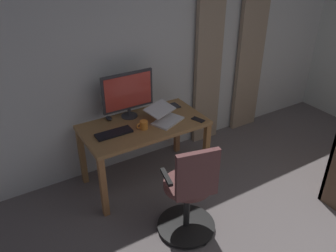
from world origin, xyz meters
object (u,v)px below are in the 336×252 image
laptop (165,117)px  cell_phone_by_monitor (176,105)px  office_chair (190,194)px  mug_coffee (144,125)px  computer_keyboard (114,133)px  desk (144,131)px  computer_monitor (128,93)px  computer_mouse (109,118)px  cell_phone_face_up (198,120)px

laptop → cell_phone_by_monitor: size_ratio=2.95×
office_chair → mug_coffee: bearing=103.0°
computer_keyboard → mug_coffee: size_ratio=2.94×
desk → laptop: laptop is taller
office_chair → computer_monitor: (0.01, -1.18, 0.54)m
desk → computer_monitor: (0.06, -0.23, 0.38)m
desk → office_chair: 0.97m
desk → computer_keyboard: computer_keyboard is taller
computer_monitor → mug_coffee: (-0.01, 0.33, -0.24)m
computer_monitor → computer_mouse: computer_monitor is taller
computer_keyboard → cell_phone_face_up: (-0.90, 0.20, -0.01)m
cell_phone_by_monitor → cell_phone_face_up: bearing=93.6°
laptop → mug_coffee: (0.28, 0.03, -0.01)m
office_chair → cell_phone_by_monitor: size_ratio=7.06×
computer_keyboard → cell_phone_by_monitor: 0.91m
computer_mouse → mug_coffee: (-0.23, 0.37, 0.03)m
desk → computer_monitor: computer_monitor is taller
computer_monitor → laptop: bearing=133.8°
office_chair → computer_monitor: 1.30m
computer_keyboard → cell_phone_face_up: 0.92m
computer_keyboard → cell_phone_by_monitor: (-0.88, -0.23, -0.01)m
computer_monitor → computer_keyboard: size_ratio=1.56×
office_chair → cell_phone_face_up: 0.96m
office_chair → laptop: 0.98m
computer_mouse → computer_monitor: bearing=169.6°
computer_keyboard → laptop: size_ratio=0.88×
laptop → computer_mouse: size_ratio=4.24×
computer_keyboard → computer_mouse: bearing=-104.0°
laptop → mug_coffee: laptop is taller
computer_monitor → cell_phone_by_monitor: 0.64m
desk → computer_monitor: size_ratio=2.27×
cell_phone_face_up → computer_mouse: bearing=-50.1°
computer_keyboard → cell_phone_face_up: size_ratio=2.59×
cell_phone_by_monitor → mug_coffee: bearing=27.0°
cell_phone_by_monitor → mug_coffee: mug_coffee is taller
desk → mug_coffee: (0.05, 0.10, 0.14)m
cell_phone_face_up → cell_phone_by_monitor: size_ratio=1.00×
laptop → cell_phone_face_up: size_ratio=2.95×
desk → computer_monitor: bearing=-75.8°
cell_phone_face_up → cell_phone_by_monitor: 0.42m
computer_keyboard → cell_phone_by_monitor: size_ratio=2.59×
desk → cell_phone_face_up: (-0.54, 0.24, 0.10)m
computer_monitor → desk: bearing=104.2°
cell_phone_face_up → cell_phone_by_monitor: same height
computer_mouse → cell_phone_face_up: bearing=148.2°
computer_mouse → mug_coffee: size_ratio=0.79×
office_chair → computer_keyboard: bearing=121.6°
office_chair → computer_keyboard: office_chair is taller
desk → computer_mouse: (0.28, -0.27, 0.12)m
desk → computer_keyboard: size_ratio=3.54×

